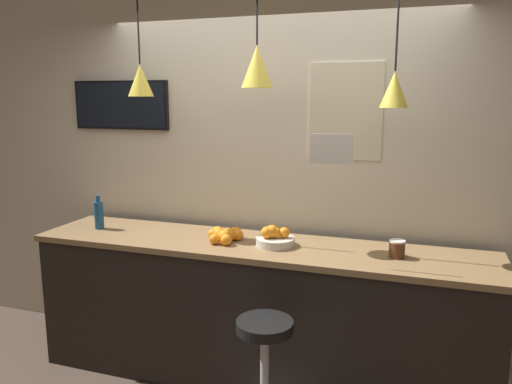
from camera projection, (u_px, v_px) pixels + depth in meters
The scene contains 13 objects.
back_wall at pixel (275, 166), 3.63m from camera, with size 8.00×0.06×2.90m.
service_counter at pixel (256, 312), 3.41m from camera, with size 3.10×0.64×0.98m.
bar_stool at pixel (265, 367), 2.82m from camera, with size 0.42×0.42×0.72m.
fruit_bowl at pixel (275, 238), 3.26m from camera, with size 0.26×0.26×0.14m.
orange_pile at pixel (225, 235), 3.38m from camera, with size 0.25×0.26×0.09m.
juice_bottle at pixel (99, 214), 3.68m from camera, with size 0.07×0.07×0.25m.
spread_jar at pixel (397, 249), 3.02m from camera, with size 0.10×0.10×0.11m.
pendant_lamp_left at pixel (140, 80), 3.40m from camera, with size 0.18×0.18×0.85m.
pendant_lamp_middle at pixel (257, 66), 3.12m from camera, with size 0.20×0.20×0.80m.
pendant_lamp_right at pixel (394, 88), 2.89m from camera, with size 0.16×0.16×0.92m.
mounted_tv at pixel (121, 105), 3.89m from camera, with size 0.82×0.04×0.38m.
hanging_menu_board at pixel (331, 149), 2.81m from camera, with size 0.24×0.01×0.17m.
wall_poster at pixel (346, 112), 3.37m from camera, with size 0.49×0.01×0.65m.
Camera 1 is at (1.02, -2.42, 1.95)m, focal length 35.00 mm.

